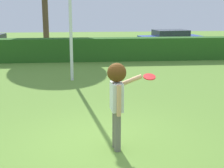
{
  "coord_description": "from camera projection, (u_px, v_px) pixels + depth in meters",
  "views": [
    {
      "loc": [
        -0.4,
        -6.7,
        2.93
      ],
      "look_at": [
        0.29,
        0.68,
        1.15
      ],
      "focal_mm": 53.42,
      "sensor_mm": 36.0,
      "label": 1
    }
  ],
  "objects": [
    {
      "name": "parked_car_blue",
      "position": [
        170.0,
        38.0,
        22.6
      ],
      "size": [
        4.39,
        2.27,
        1.25
      ],
      "color": "#263FA5",
      "rests_on": "ground"
    },
    {
      "name": "frisbee",
      "position": [
        149.0,
        77.0,
        6.86
      ],
      "size": [
        0.26,
        0.25,
        0.1
      ],
      "color": "red"
    },
    {
      "name": "person",
      "position": [
        117.0,
        93.0,
        6.65
      ],
      "size": [
        0.76,
        0.61,
        1.81
      ],
      "color": "#6E6A5C",
      "rests_on": "ground"
    },
    {
      "name": "hedge_row",
      "position": [
        88.0,
        50.0,
        17.62
      ],
      "size": [
        23.19,
        0.9,
        1.2
      ],
      "primitive_type": "cube",
      "color": "#275A1B",
      "rests_on": "ground"
    },
    {
      "name": "ground_plane",
      "position": [
        102.0,
        143.0,
        7.21
      ],
      "size": [
        60.0,
        60.0,
        0.0
      ],
      "primitive_type": "plane",
      "color": "olive"
    }
  ]
}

